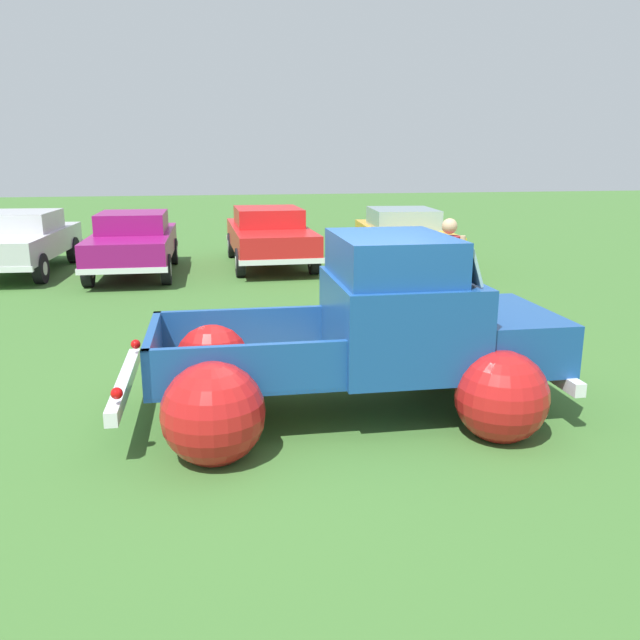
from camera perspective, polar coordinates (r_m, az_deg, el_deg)
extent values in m
plane|color=#3D6B2D|center=(7.17, 1.67, -8.01)|extent=(80.00, 80.00, 0.00)
cylinder|color=black|center=(8.21, 10.50, -2.51)|extent=(0.76, 0.23, 0.76)
cylinder|color=silver|center=(8.21, 10.50, -2.51)|extent=(0.35, 0.24, 0.34)
cylinder|color=black|center=(6.69, 15.55, -6.73)|extent=(0.76, 0.23, 0.76)
cylinder|color=silver|center=(6.69, 15.55, -6.73)|extent=(0.35, 0.24, 0.34)
cylinder|color=black|center=(7.74, -9.45, -3.51)|extent=(0.76, 0.23, 0.76)
cylinder|color=silver|center=(7.74, -9.45, -3.51)|extent=(0.35, 0.24, 0.34)
cylinder|color=black|center=(6.10, -9.36, -8.47)|extent=(0.76, 0.23, 0.76)
cylinder|color=silver|center=(6.10, -9.36, -8.47)|extent=(0.35, 0.24, 0.34)
sphere|color=red|center=(7.77, -9.47, -2.98)|extent=(0.98, 0.98, 0.96)
sphere|color=red|center=(6.03, -9.38, -8.12)|extent=(0.98, 0.98, 0.96)
cube|color=olive|center=(6.87, -6.12, -4.30)|extent=(2.08, 1.58, 0.04)
cube|color=#19478C|center=(7.50, -6.51, -0.87)|extent=(2.05, 0.12, 0.50)
cube|color=#19478C|center=(6.10, -5.75, -4.42)|extent=(2.05, 0.12, 0.50)
cube|color=#19478C|center=(6.92, 2.00, -2.08)|extent=(0.11, 1.54, 0.50)
cube|color=#19478C|center=(6.82, -14.46, -2.79)|extent=(0.11, 1.54, 0.50)
cube|color=#19478C|center=(7.00, 6.96, -0.07)|extent=(1.48, 1.73, 0.95)
cube|color=#19478C|center=(6.84, 6.33, 5.59)|extent=(1.18, 1.56, 0.45)
cube|color=#8CADB7|center=(7.04, 11.41, 5.48)|extent=(0.17, 1.46, 0.38)
cube|color=#19478C|center=(7.41, 14.73, -1.23)|extent=(1.28, 1.64, 0.55)
sphere|color=red|center=(8.22, 10.44, -2.18)|extent=(0.94, 0.94, 0.92)
sphere|color=red|center=(6.65, 15.68, -6.50)|extent=(0.94, 0.94, 0.92)
cube|color=silver|center=(6.95, -16.82, -5.32)|extent=(0.15, 1.98, 0.14)
cube|color=silver|center=(7.74, 18.23, -3.43)|extent=(0.15, 1.98, 0.14)
sphere|color=red|center=(7.64, -15.91, -2.07)|extent=(0.11, 0.11, 0.11)
sphere|color=red|center=(6.15, -17.45, -6.18)|extent=(0.11, 0.11, 0.11)
cylinder|color=black|center=(15.35, -23.38, 4.18)|extent=(0.24, 0.67, 0.66)
cylinder|color=silver|center=(15.35, -23.38, 4.18)|extent=(0.23, 0.31, 0.30)
cylinder|color=black|center=(18.07, -20.88, 5.78)|extent=(0.24, 0.67, 0.66)
cylinder|color=silver|center=(18.07, -20.88, 5.78)|extent=(0.23, 0.31, 0.30)
cylinder|color=black|center=(18.56, -26.04, 5.47)|extent=(0.24, 0.67, 0.66)
cylinder|color=silver|center=(18.56, -26.04, 5.47)|extent=(0.23, 0.31, 0.30)
cube|color=silver|center=(16.90, -24.97, 6.14)|extent=(2.12, 4.57, 0.55)
cube|color=silver|center=(17.02, -24.97, 7.89)|extent=(1.71, 1.97, 0.45)
cube|color=silver|center=(19.01, -22.90, 6.34)|extent=(1.90, 0.22, 0.12)
cylinder|color=black|center=(14.38, -13.38, 4.36)|extent=(0.21, 0.66, 0.66)
cylinder|color=silver|center=(14.38, -13.38, 4.36)|extent=(0.22, 0.30, 0.30)
cylinder|color=black|center=(14.59, -19.76, 4.04)|extent=(0.21, 0.66, 0.66)
cylinder|color=silver|center=(14.59, -19.76, 4.04)|extent=(0.22, 0.30, 0.30)
cylinder|color=black|center=(17.08, -12.78, 5.92)|extent=(0.21, 0.66, 0.66)
cylinder|color=silver|center=(17.08, -12.78, 5.92)|extent=(0.22, 0.30, 0.30)
cylinder|color=black|center=(17.26, -18.20, 5.64)|extent=(0.21, 0.66, 0.66)
cylinder|color=silver|center=(17.26, -18.20, 5.64)|extent=(0.22, 0.30, 0.30)
cube|color=#8C1466|center=(15.75, -16.10, 6.41)|extent=(1.83, 4.32, 0.55)
cube|color=#8C1466|center=(15.86, -16.15, 8.28)|extent=(1.54, 1.83, 0.45)
cube|color=silver|center=(17.85, -15.29, 6.51)|extent=(1.81, 0.14, 0.12)
cube|color=silver|center=(13.73, -16.99, 4.17)|extent=(1.81, 0.14, 0.12)
cylinder|color=black|center=(15.22, -0.54, 5.28)|extent=(0.21, 0.66, 0.66)
cylinder|color=silver|center=(15.22, -0.54, 5.28)|extent=(0.22, 0.30, 0.30)
cylinder|color=black|center=(15.00, -7.04, 5.04)|extent=(0.21, 0.66, 0.66)
cylinder|color=silver|center=(15.00, -7.04, 5.04)|extent=(0.22, 0.30, 0.30)
cylinder|color=black|center=(18.15, -2.31, 6.74)|extent=(0.21, 0.66, 0.66)
cylinder|color=silver|center=(18.15, -2.31, 6.74)|extent=(0.22, 0.30, 0.30)
cylinder|color=black|center=(17.96, -7.77, 6.54)|extent=(0.21, 0.66, 0.66)
cylinder|color=silver|center=(17.96, -7.77, 6.54)|extent=(0.22, 0.30, 0.30)
cube|color=red|center=(16.51, -4.48, 7.26)|extent=(1.90, 4.71, 0.55)
cube|color=red|center=(16.64, -4.59, 9.05)|extent=(1.63, 1.99, 0.45)
cube|color=silver|center=(18.81, -5.31, 7.33)|extent=(1.90, 0.12, 0.12)
cube|color=silver|center=(14.28, -3.35, 5.15)|extent=(1.90, 0.12, 0.12)
cylinder|color=black|center=(15.22, 11.53, 4.99)|extent=(0.26, 0.67, 0.66)
cylinder|color=silver|center=(15.22, 11.53, 4.99)|extent=(0.24, 0.31, 0.30)
cylinder|color=black|center=(14.82, 5.38, 4.97)|extent=(0.26, 0.67, 0.66)
cylinder|color=silver|center=(14.82, 5.38, 4.97)|extent=(0.24, 0.31, 0.30)
cylinder|color=black|center=(17.89, 8.94, 6.47)|extent=(0.26, 0.67, 0.66)
cylinder|color=silver|center=(17.89, 8.94, 6.47)|extent=(0.24, 0.31, 0.30)
cylinder|color=black|center=(17.55, 3.67, 6.46)|extent=(0.26, 0.67, 0.66)
cylinder|color=silver|center=(17.55, 3.67, 6.46)|extent=(0.24, 0.31, 0.30)
cube|color=#F2A819|center=(16.30, 7.37, 7.10)|extent=(2.15, 4.51, 0.55)
cube|color=#8CADB7|center=(16.41, 7.29, 8.91)|extent=(1.69, 1.96, 0.45)
cube|color=silver|center=(18.41, 5.87, 7.16)|extent=(1.84, 0.26, 0.12)
cube|color=silver|center=(14.27, 9.22, 4.97)|extent=(1.84, 0.26, 0.12)
cylinder|color=navy|center=(10.27, 11.44, 1.17)|extent=(0.21, 0.21, 0.87)
cylinder|color=navy|center=(10.33, 10.56, 1.29)|extent=(0.21, 0.21, 0.87)
cylinder|color=#B2262D|center=(10.16, 11.20, 5.43)|extent=(0.48, 0.48, 0.66)
cylinder|color=#DBAD84|center=(10.07, 12.38, 5.49)|extent=(0.13, 0.13, 0.62)
cylinder|color=#DBAD84|center=(10.23, 10.06, 5.74)|extent=(0.13, 0.13, 0.62)
sphere|color=#DBAD84|center=(10.09, 11.33, 8.10)|extent=(0.33, 0.33, 0.24)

